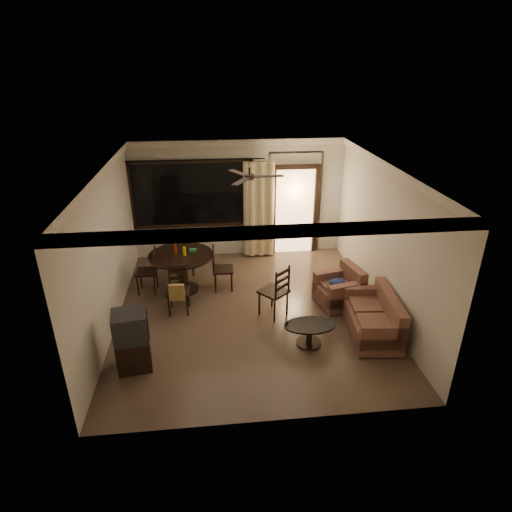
{
  "coord_description": "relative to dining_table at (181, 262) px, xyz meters",
  "views": [
    {
      "loc": [
        -0.66,
        -7.0,
        4.46
      ],
      "look_at": [
        0.13,
        0.2,
        1.09
      ],
      "focal_mm": 30.0,
      "sensor_mm": 36.0,
      "label": 1
    }
  ],
  "objects": [
    {
      "name": "dining_chair_west",
      "position": [
        -0.71,
        0.03,
        -0.36
      ],
      "size": [
        0.44,
        0.44,
        0.95
      ],
      "rotation": [
        0.0,
        0.0,
        -1.61
      ],
      "color": "black",
      "rests_on": "ground"
    },
    {
      "name": "sofa",
      "position": [
        3.43,
        -1.96,
        -0.35
      ],
      "size": [
        0.87,
        1.47,
        0.75
      ],
      "rotation": [
        0.0,
        0.0,
        -0.09
      ],
      "color": "#4A2722",
      "rests_on": "ground"
    },
    {
      "name": "side_chair",
      "position": [
        1.75,
        -1.15,
        -0.34
      ],
      "size": [
        0.65,
        0.65,
        1.04
      ],
      "rotation": [
        0.0,
        0.0,
        3.87
      ],
      "color": "black",
      "rests_on": "ground"
    },
    {
      "name": "tv_cabinet",
      "position": [
        -0.64,
        -2.41,
        -0.15
      ],
      "size": [
        0.59,
        0.54,
        0.99
      ],
      "rotation": [
        0.0,
        0.0,
        0.16
      ],
      "color": "black",
      "rests_on": "ground"
    },
    {
      "name": "dining_chair_north",
      "position": [
        0.03,
        0.79,
        -0.36
      ],
      "size": [
        0.44,
        0.44,
        0.95
      ],
      "rotation": [
        0.0,
        0.0,
        3.1
      ],
      "color": "black",
      "rests_on": "ground"
    },
    {
      "name": "dining_chair_east",
      "position": [
        0.83,
        -0.03,
        -0.36
      ],
      "size": [
        0.44,
        0.44,
        0.95
      ],
      "rotation": [
        0.0,
        0.0,
        1.53
      ],
      "color": "black",
      "rests_on": "ground"
    },
    {
      "name": "armchair",
      "position": [
        3.12,
        -0.91,
        -0.33
      ],
      "size": [
        0.92,
        0.92,
        0.77
      ],
      "rotation": [
        0.0,
        0.0,
        0.23
      ],
      "color": "#4A2722",
      "rests_on": "ground"
    },
    {
      "name": "dining_table",
      "position": [
        0.0,
        0.0,
        0.0
      ],
      "size": [
        1.32,
        1.32,
        1.04
      ],
      "rotation": [
        0.0,
        0.0,
        -0.04
      ],
      "color": "black",
      "rests_on": "ground"
    },
    {
      "name": "ground",
      "position": [
        1.32,
        -1.01,
        -0.65
      ],
      "size": [
        5.5,
        5.5,
        0.0
      ],
      "primitive_type": "plane",
      "color": "#7F6651",
      "rests_on": "ground"
    },
    {
      "name": "dining_chair_south",
      "position": [
        -0.03,
        -0.86,
        -0.34
      ],
      "size": [
        0.44,
        0.49,
        0.95
      ],
      "rotation": [
        0.0,
        0.0,
        -0.04
      ],
      "color": "black",
      "rests_on": "ground"
    },
    {
      "name": "room_shell",
      "position": [
        1.92,
        0.76,
        1.18
      ],
      "size": [
        5.5,
        6.7,
        5.5
      ],
      "color": "beige",
      "rests_on": "ground"
    },
    {
      "name": "coffee_table",
      "position": [
        2.22,
        -2.12,
        -0.39
      ],
      "size": [
        0.88,
        0.53,
        0.38
      ],
      "rotation": [
        0.0,
        0.0,
        -0.21
      ],
      "color": "black",
      "rests_on": "ground"
    }
  ]
}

